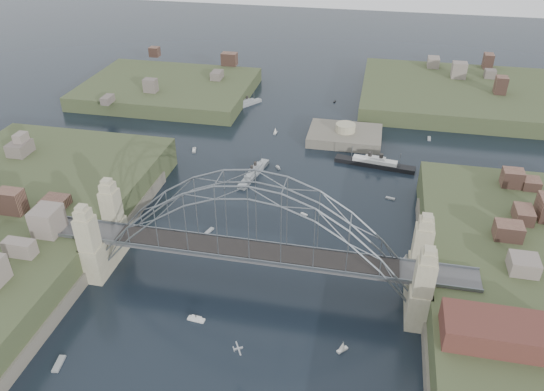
{
  "coord_description": "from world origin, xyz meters",
  "views": [
    {
      "loc": [
        19.94,
        -77.74,
        70.69
      ],
      "look_at": [
        0.0,
        18.0,
        10.0
      ],
      "focal_mm": 34.68,
      "sensor_mm": 36.0,
      "label": 1
    }
  ],
  "objects": [
    {
      "name": "small_boat_j",
      "position": [
        -27.37,
        -26.37,
        0.15
      ],
      "size": [
        1.65,
        3.63,
        0.45
      ],
      "color": "silver",
      "rests_on": "ground"
    },
    {
      "name": "small_boat_l",
      "position": [
        -43.17,
        25.42,
        0.15
      ],
      "size": [
        2.45,
        2.23,
        0.45
      ],
      "color": "silver",
      "rests_on": "ground"
    },
    {
      "name": "small_boat_i",
      "position": [
        29.84,
        13.55,
        0.87
      ],
      "size": [
        2.5,
        1.28,
        2.38
      ],
      "color": "silver",
      "rests_on": "ground"
    },
    {
      "name": "small_boat_m",
      "position": [
        19.01,
        -13.61,
        0.92
      ],
      "size": [
        1.97,
        2.0,
        2.38
      ],
      "color": "silver",
      "rests_on": "ground"
    },
    {
      "name": "small_boat_h",
      "position": [
        -9.82,
        70.26,
        0.89
      ],
      "size": [
        1.14,
        2.31,
        2.38
      ],
      "color": "silver",
      "rests_on": "ground"
    },
    {
      "name": "headland_ne",
      "position": [
        50.0,
        110.0,
        0.75
      ],
      "size": [
        70.0,
        55.0,
        9.5
      ],
      "primitive_type": "cube",
      "color": "#3A4526",
      "rests_on": "ground"
    },
    {
      "name": "small_boat_b",
      "position": [
        6.08,
        26.63,
        0.15
      ],
      "size": [
        1.8,
        1.3,
        0.45
      ],
      "color": "silver",
      "rests_on": "ground"
    },
    {
      "name": "ocean_liner",
      "position": [
        21.7,
        55.0,
        0.85
      ],
      "size": [
        22.57,
        6.26,
        5.49
      ],
      "color": "black",
      "rests_on": "ground"
    },
    {
      "name": "small_boat_k",
      "position": [
        5.73,
        100.71,
        0.15
      ],
      "size": [
        0.74,
        1.77,
        0.45
      ],
      "color": "silver",
      "rests_on": "ground"
    },
    {
      "name": "wharf_shed",
      "position": [
        44.0,
        -14.0,
        10.0
      ],
      "size": [
        20.0,
        8.0,
        4.0
      ],
      "primitive_type": "cube",
      "color": "#592D26",
      "rests_on": "shore_east"
    },
    {
      "name": "aeroplane",
      "position": [
        2.53,
        -21.52,
        5.37
      ],
      "size": [
        1.79,
        2.75,
        0.44
      ],
      "color": "#9EA1A5"
    },
    {
      "name": "naval_cruiser_far",
      "position": [
        -24.73,
        90.32,
        0.73
      ],
      "size": [
        9.62,
        12.47,
        4.7
      ],
      "color": "#93989B",
      "rests_on": "ground"
    },
    {
      "name": "ground",
      "position": [
        0.0,
        0.0,
        0.0
      ],
      "size": [
        500.0,
        500.0,
        0.0
      ],
      "primitive_type": "plane",
      "color": "black",
      "rests_on": "ground"
    },
    {
      "name": "small_boat_e",
      "position": [
        -30.97,
        53.62,
        0.28
      ],
      "size": [
        1.82,
        3.25,
        1.43
      ],
      "color": "silver",
      "rests_on": "ground"
    },
    {
      "name": "bridge",
      "position": [
        0.0,
        0.0,
        12.32
      ],
      "size": [
        84.0,
        13.8,
        24.6
      ],
      "color": "#4D4D4F",
      "rests_on": "ground"
    },
    {
      "name": "headland_nw",
      "position": [
        -55.0,
        95.0,
        0.5
      ],
      "size": [
        60.0,
        45.0,
        9.0
      ],
      "primitive_type": "cube",
      "color": "#3A4526",
      "rests_on": "ground"
    },
    {
      "name": "naval_cruiser_near",
      "position": [
        -10.24,
        42.83,
        0.76
      ],
      "size": [
        5.21,
        16.44,
        4.9
      ],
      "color": "#93989B",
      "rests_on": "ground"
    },
    {
      "name": "small_boat_f",
      "position": [
        -4.61,
        48.14,
        0.29
      ],
      "size": [
        1.65,
        1.79,
        1.43
      ],
      "color": "silver",
      "rests_on": "ground"
    },
    {
      "name": "small_boat_a",
      "position": [
        -14.2,
        15.44,
        0.15
      ],
      "size": [
        1.65,
        2.8,
        0.45
      ],
      "color": "silver",
      "rests_on": "ground"
    },
    {
      "name": "fort_island",
      "position": [
        12.0,
        70.0,
        -0.34
      ],
      "size": [
        22.0,
        16.0,
        9.4
      ],
      "color": "#605B4D",
      "rests_on": "ground"
    },
    {
      "name": "small_boat_d",
      "position": [
        26.33,
        38.26,
        0.15
      ],
      "size": [
        2.43,
        1.29,
        0.45
      ],
      "color": "silver",
      "rests_on": "ground"
    },
    {
      "name": "small_boat_c",
      "position": [
        -8.09,
        -11.86,
        0.28
      ],
      "size": [
        3.32,
        1.4,
        1.43
      ],
      "color": "silver",
      "rests_on": "ground"
    },
    {
      "name": "small_boat_n",
      "position": [
        37.56,
        76.09,
        0.15
      ],
      "size": [
        1.06,
        2.84,
        0.45
      ],
      "color": "silver",
      "rests_on": "ground"
    }
  ]
}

